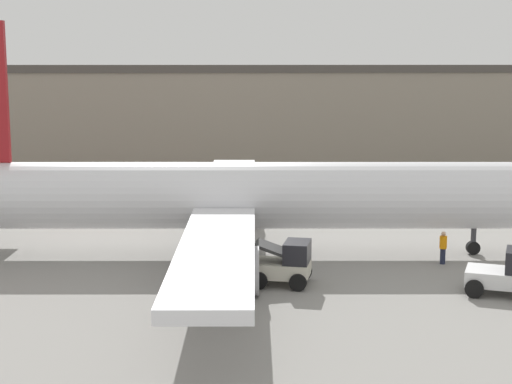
{
  "coord_description": "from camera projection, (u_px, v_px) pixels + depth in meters",
  "views": [
    {
      "loc": [
        -4.25,
        -40.01,
        9.92
      ],
      "look_at": [
        0.0,
        0.0,
        3.33
      ],
      "focal_mm": 55.0,
      "sensor_mm": 36.0,
      "label": 1
    }
  ],
  "objects": [
    {
      "name": "belt_loader_truck",
      "position": [
        286.0,
        263.0,
        35.52
      ],
      "size": [
        3.06,
        2.82,
        2.02
      ],
      "rotation": [
        0.0,
        0.0,
        -0.3
      ],
      "color": "beige",
      "rests_on": "ground_plane"
    },
    {
      "name": "ground_plane",
      "position": [
        256.0,
        254.0,
        41.31
      ],
      "size": [
        400.0,
        400.0,
        0.0
      ],
      "primitive_type": "plane",
      "color": "gray"
    },
    {
      "name": "airplane",
      "position": [
        235.0,
        196.0,
        40.81
      ],
      "size": [
        38.55,
        36.47,
        12.08
      ],
      "rotation": [
        0.0,
        0.0,
        -0.1
      ],
      "color": "white",
      "rests_on": "ground_plane"
    },
    {
      "name": "baggage_tug",
      "position": [
        507.0,
        273.0,
        33.93
      ],
      "size": [
        3.51,
        3.19,
        2.04
      ],
      "rotation": [
        0.0,
        0.0,
        -0.45
      ],
      "color": "silver",
      "rests_on": "ground_plane"
    },
    {
      "name": "terminal_building",
      "position": [
        274.0,
        115.0,
        76.89
      ],
      "size": [
        74.34,
        13.71,
        9.84
      ],
      "color": "gray",
      "rests_on": "ground_plane"
    },
    {
      "name": "ground_crew_worker",
      "position": [
        443.0,
        247.0,
        39.18
      ],
      "size": [
        0.37,
        0.37,
        1.66
      ],
      "rotation": [
        0.0,
        0.0,
        3.0
      ],
      "color": "#1E2338",
      "rests_on": "ground_plane"
    }
  ]
}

